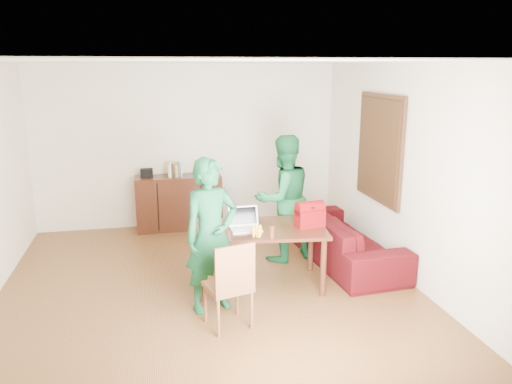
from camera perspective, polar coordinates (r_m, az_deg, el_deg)
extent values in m
cube|color=#482412|center=(6.23, -5.25, -11.56)|extent=(5.00, 5.50, 0.10)
cube|color=white|center=(5.62, -5.91, 15.14)|extent=(5.00, 5.50, 0.10)
cube|color=beige|center=(8.50, -7.79, 5.27)|extent=(5.00, 0.10, 2.70)
cube|color=beige|center=(3.13, 0.58, -10.34)|extent=(5.00, 0.10, 2.70)
cube|color=beige|center=(6.55, 17.19, 2.10)|extent=(0.10, 5.50, 2.70)
cube|color=#3F2614|center=(7.08, 13.93, 4.84)|extent=(0.04, 1.28, 1.48)
cube|color=#462C15|center=(7.07, 13.71, 4.84)|extent=(0.01, 1.18, 1.36)
cube|color=black|center=(8.39, -8.78, -1.17)|extent=(1.40, 0.45, 0.90)
cube|color=black|center=(8.26, -12.38, 2.13)|extent=(0.20, 0.14, 0.14)
cube|color=#AEAEB8|center=(8.31, -5.82, 2.45)|extent=(0.24, 0.22, 0.14)
ellipsoid|color=#18229E|center=(8.29, -5.84, 3.17)|extent=(0.14, 0.14, 0.07)
cube|color=black|center=(6.07, 0.40, -4.26)|extent=(1.69, 1.08, 0.04)
cylinder|color=black|center=(5.84, -6.36, -9.07)|extent=(0.07, 0.07, 0.71)
cylinder|color=black|center=(5.98, 7.69, -8.54)|extent=(0.07, 0.07, 0.71)
cylinder|color=black|center=(6.52, -6.27, -6.52)|extent=(0.07, 0.07, 0.71)
cylinder|color=black|center=(6.65, 6.28, -6.11)|extent=(0.07, 0.07, 0.71)
cube|color=brown|center=(5.25, -3.23, -10.72)|extent=(0.52, 0.51, 0.05)
cube|color=brown|center=(4.99, -2.40, -8.78)|extent=(0.42, 0.14, 0.49)
imported|color=#12512D|center=(5.46, -5.14, -5.00)|extent=(0.73, 0.59, 1.72)
imported|color=#155E2F|center=(6.88, 3.13, -0.75)|extent=(1.01, 0.89, 1.76)
cube|color=white|center=(5.97, -1.14, -4.30)|extent=(0.36, 0.26, 0.02)
cube|color=black|center=(5.93, -1.15, -3.11)|extent=(0.36, 0.10, 0.23)
cylinder|color=#5A2A14|center=(5.68, 1.83, -4.49)|extent=(0.07, 0.07, 0.17)
cube|color=maroon|center=(6.11, 6.16, -2.81)|extent=(0.36, 0.24, 0.25)
imported|color=#3B0B07|center=(7.09, 9.95, -5.11)|extent=(1.05, 2.33, 0.66)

